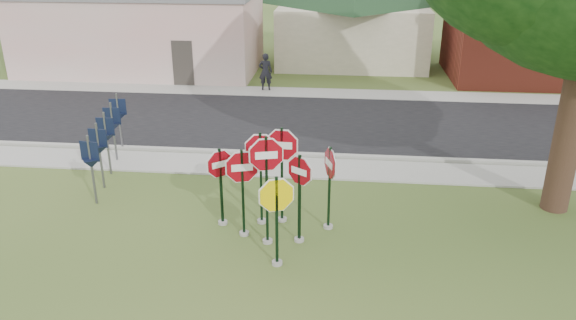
# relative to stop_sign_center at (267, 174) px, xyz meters

# --- Properties ---
(ground) EXTENTS (120.00, 120.00, 0.00)m
(ground) POSITION_rel_stop_sign_center_xyz_m (0.00, -0.90, -1.81)
(ground) COLOR #334D1D
(ground) RESTS_ON ground
(sidewalk_near) EXTENTS (60.00, 1.60, 0.06)m
(sidewalk_near) POSITION_rel_stop_sign_center_xyz_m (0.00, 4.60, -1.78)
(sidewalk_near) COLOR #97968E
(sidewalk_near) RESTS_ON ground
(road) EXTENTS (60.00, 7.00, 0.04)m
(road) POSITION_rel_stop_sign_center_xyz_m (0.00, 9.10, -1.79)
(road) COLOR black
(road) RESTS_ON ground
(sidewalk_far) EXTENTS (60.00, 1.60, 0.06)m
(sidewalk_far) POSITION_rel_stop_sign_center_xyz_m (0.00, 13.40, -1.78)
(sidewalk_far) COLOR #97968E
(sidewalk_far) RESTS_ON ground
(curb) EXTENTS (60.00, 0.20, 0.14)m
(curb) POSITION_rel_stop_sign_center_xyz_m (0.00, 5.60, -1.74)
(curb) COLOR #97968E
(curb) RESTS_ON ground
(stop_sign_center) EXTENTS (1.08, 0.30, 2.85)m
(stop_sign_center) POSITION_rel_stop_sign_center_xyz_m (0.00, 0.00, 0.00)
(stop_sign_center) COLOR gray
(stop_sign_center) RESTS_ON ground
(stop_sign_yellow) EXTENTS (1.04, 0.39, 2.28)m
(stop_sign_yellow) POSITION_rel_stop_sign_center_xyz_m (0.35, -0.93, -0.43)
(stop_sign_yellow) COLOR gray
(stop_sign_yellow) RESTS_ON ground
(stop_sign_left) EXTENTS (1.06, 0.34, 2.38)m
(stop_sign_left) POSITION_rel_stop_sign_center_xyz_m (-0.63, 0.31, -0.35)
(stop_sign_left) COLOR gray
(stop_sign_left) RESTS_ON ground
(stop_sign_right) EXTENTS (0.81, 0.59, 2.35)m
(stop_sign_right) POSITION_rel_stop_sign_center_xyz_m (0.75, 0.15, -0.39)
(stop_sign_right) COLOR gray
(stop_sign_right) RESTS_ON ground
(stop_sign_back_right) EXTENTS (1.13, 0.24, 2.68)m
(stop_sign_back_right) POSITION_rel_stop_sign_center_xyz_m (0.23, 1.13, -0.12)
(stop_sign_back_right) COLOR gray
(stop_sign_back_right) RESTS_ON ground
(stop_sign_back_left) EXTENTS (1.07, 0.24, 2.58)m
(stop_sign_back_left) POSITION_rel_stop_sign_center_xyz_m (-0.28, 0.98, -0.20)
(stop_sign_back_left) COLOR gray
(stop_sign_back_left) RESTS_ON ground
(stop_sign_far_right) EXTENTS (0.38, 1.00, 2.31)m
(stop_sign_far_right) POSITION_rel_stop_sign_center_xyz_m (1.43, 0.87, -0.40)
(stop_sign_far_right) COLOR gray
(stop_sign_far_right) RESTS_ON ground
(stop_sign_far_left) EXTENTS (0.77, 0.65, 2.17)m
(stop_sign_far_left) POSITION_rel_stop_sign_center_xyz_m (-1.27, 0.81, -0.51)
(stop_sign_far_left) COLOR gray
(stop_sign_far_left) RESTS_ON ground
(route_sign_row) EXTENTS (1.43, 4.63, 2.00)m
(route_sign_row) POSITION_rel_stop_sign_center_xyz_m (-5.40, 3.60, -0.58)
(route_sign_row) COLOR #59595E
(route_sign_row) RESTS_ON ground
(building_stucco) EXTENTS (12.20, 6.20, 4.20)m
(building_stucco) POSITION_rel_stop_sign_center_xyz_m (-8.99, 17.10, 0.34)
(building_stucco) COLOR beige
(building_stucco) RESTS_ON ground
(building_brick) EXTENTS (10.20, 6.20, 4.75)m
(building_brick) POSITION_rel_stop_sign_center_xyz_m (12.00, 17.60, 0.60)
(building_brick) COLOR maroon
(building_brick) RESTS_ON ground
(pedestrian) EXTENTS (0.66, 0.46, 1.72)m
(pedestrian) POSITION_rel_stop_sign_center_xyz_m (-1.96, 13.67, -0.88)
(pedestrian) COLOR black
(pedestrian) RESTS_ON sidewalk_far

